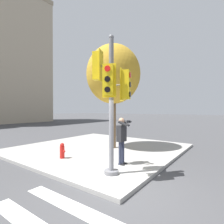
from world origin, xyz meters
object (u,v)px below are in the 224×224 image
(fire_hydrant, at_px, (62,151))
(street_tree, at_px, (113,75))
(person_photographer, at_px, (122,136))
(traffic_signal_pole, at_px, (111,91))

(fire_hydrant, bearing_deg, street_tree, -10.86)
(person_photographer, distance_m, street_tree, 4.11)
(traffic_signal_pole, distance_m, person_photographer, 1.98)
(traffic_signal_pole, xyz_separation_m, fire_hydrant, (0.33, 2.82, -2.34))
(street_tree, bearing_deg, fire_hydrant, 169.14)
(fire_hydrant, bearing_deg, person_photographer, -72.25)
(traffic_signal_pole, distance_m, fire_hydrant, 3.68)
(person_photographer, bearing_deg, fire_hydrant, 107.75)
(traffic_signal_pole, xyz_separation_m, person_photographer, (1.13, 0.31, -1.59))
(person_photographer, height_order, street_tree, street_tree)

